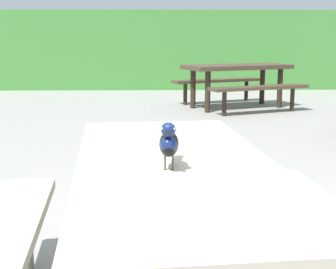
# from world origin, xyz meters

# --- Properties ---
(hedge_wall) EXTENTS (28.00, 1.90, 1.79)m
(hedge_wall) POSITION_xyz_m (0.00, 10.30, 0.90)
(hedge_wall) COLOR #428438
(hedge_wall) RESTS_ON ground
(picnic_table_foreground) EXTENTS (1.84, 1.86, 0.74)m
(picnic_table_foreground) POSITION_xyz_m (-0.26, -0.11, 0.56)
(picnic_table_foreground) COLOR #B2A893
(picnic_table_foreground) RESTS_ON ground
(bird_grackle) EXTENTS (0.08, 0.29, 0.18)m
(bird_grackle) POSITION_xyz_m (-0.29, -0.25, 0.84)
(bird_grackle) COLOR black
(bird_grackle) RESTS_ON picnic_table_foreground
(picnic_table_mid_left) EXTENTS (2.22, 2.20, 0.74)m
(picnic_table_mid_left) POSITION_xyz_m (1.05, 6.48, 0.56)
(picnic_table_mid_left) COLOR #473828
(picnic_table_mid_left) RESTS_ON ground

